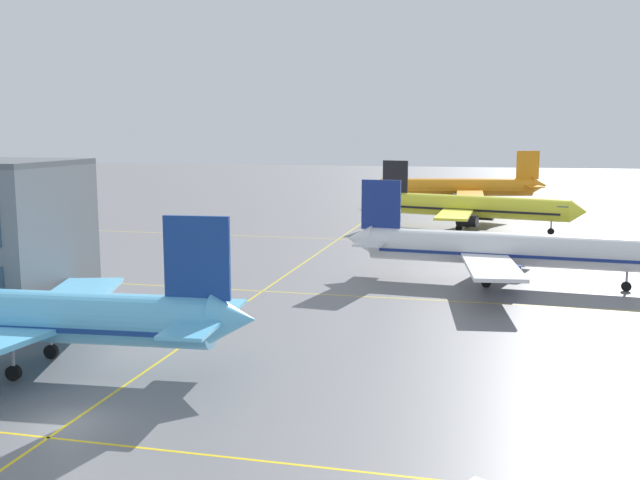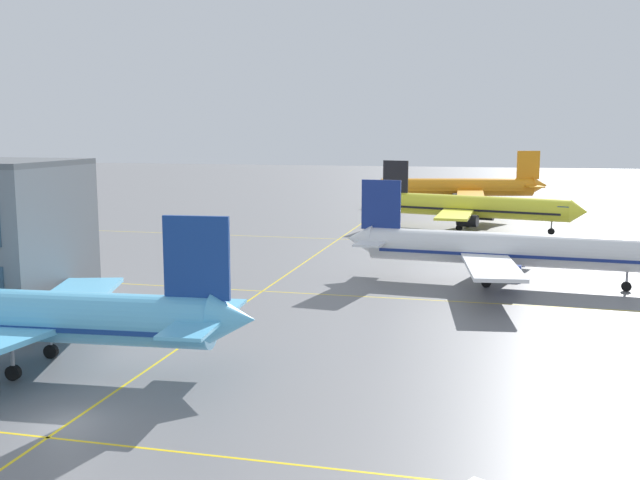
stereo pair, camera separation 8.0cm
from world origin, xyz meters
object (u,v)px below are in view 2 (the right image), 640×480
(airliner_second_row, at_px, (502,250))
(airliner_third_row, at_px, (472,207))
(airliner_far_left_stand, at_px, (460,188))
(airliner_front_gate, at_px, (12,316))

(airliner_second_row, bearing_deg, airliner_third_row, 96.15)
(airliner_third_row, relative_size, airliner_far_left_stand, 0.93)
(airliner_front_gate, distance_m, airliner_second_row, 50.07)
(airliner_front_gate, height_order, airliner_third_row, airliner_third_row)
(airliner_front_gate, xyz_separation_m, airliner_second_row, (33.29, 37.40, -0.01))
(airliner_front_gate, height_order, airliner_far_left_stand, airliner_far_left_stand)
(airliner_third_row, bearing_deg, airliner_front_gate, -109.43)
(airliner_second_row, relative_size, airliner_third_row, 0.99)
(airliner_second_row, distance_m, airliner_far_left_stand, 81.67)
(airliner_front_gate, relative_size, airliner_second_row, 1.00)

